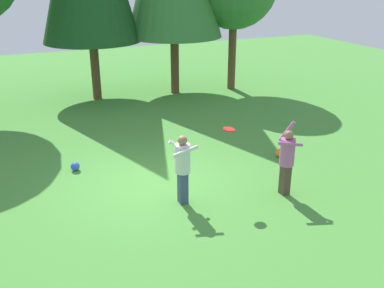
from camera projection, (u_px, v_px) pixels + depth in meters
The scene contains 6 objects.
ground_plane at pixel (152, 183), 10.93m from camera, with size 40.00×40.00×0.00m, color #478C38.
person_thrower at pixel (287, 157), 10.10m from camera, with size 0.61×0.62×1.75m.
person_catcher at pixel (183, 164), 9.69m from camera, with size 0.57×0.50×1.63m.
frisbee at pixel (229, 129), 9.82m from camera, with size 0.37×0.37×0.06m.
ball_orange at pixel (280, 153), 12.43m from camera, with size 0.24×0.24×0.24m, color orange.
ball_blue at pixel (75, 166), 11.59m from camera, with size 0.24×0.24×0.24m, color blue.
Camera 1 is at (-2.98, -9.37, 4.98)m, focal length 41.22 mm.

